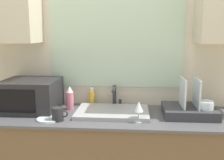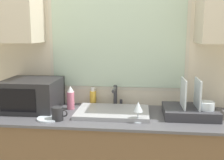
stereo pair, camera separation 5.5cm
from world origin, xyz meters
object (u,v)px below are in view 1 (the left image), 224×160
(microwave, at_px, (31,95))
(mug_near_sink, at_px, (58,114))
(faucet, at_px, (115,94))
(soap_bottle, at_px, (92,98))
(wine_glass, at_px, (139,107))
(dish_rack, at_px, (190,109))
(spray_bottle, at_px, (70,98))

(microwave, distance_m, mug_near_sink, 0.39)
(faucet, bearing_deg, mug_near_sink, -135.13)
(soap_bottle, relative_size, wine_glass, 1.05)
(faucet, relative_size, wine_glass, 1.23)
(microwave, bearing_deg, wine_glass, -14.50)
(mug_near_sink, height_order, wine_glass, wine_glass)
(faucet, height_order, microwave, microwave)
(faucet, relative_size, mug_near_sink, 1.59)
(soap_bottle, distance_m, wine_glass, 0.57)
(mug_near_sink, bearing_deg, dish_rack, 11.36)
(faucet, bearing_deg, dish_rack, -17.55)
(faucet, distance_m, microwave, 0.69)
(mug_near_sink, bearing_deg, microwave, 139.74)
(soap_bottle, height_order, mug_near_sink, soap_bottle)
(dish_rack, height_order, soap_bottle, dish_rack)
(microwave, xyz_separation_m, dish_rack, (1.27, -0.05, -0.07))
(spray_bottle, distance_m, wine_glass, 0.62)
(faucet, relative_size, soap_bottle, 1.18)
(microwave, height_order, soap_bottle, microwave)
(microwave, distance_m, soap_bottle, 0.51)
(soap_bottle, bearing_deg, spray_bottle, -141.76)
(dish_rack, xyz_separation_m, mug_near_sink, (-0.98, -0.20, -0.01))
(faucet, distance_m, wine_glass, 0.41)
(wine_glass, bearing_deg, mug_near_sink, -177.82)
(microwave, bearing_deg, spray_bottle, 7.82)
(microwave, relative_size, dish_rack, 1.11)
(microwave, bearing_deg, soap_bottle, 19.94)
(soap_bottle, height_order, wine_glass, soap_bottle)
(dish_rack, distance_m, soap_bottle, 0.83)
(dish_rack, height_order, spray_bottle, dish_rack)
(mug_near_sink, bearing_deg, wine_glass, 2.18)
(soap_bottle, bearing_deg, microwave, -160.06)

